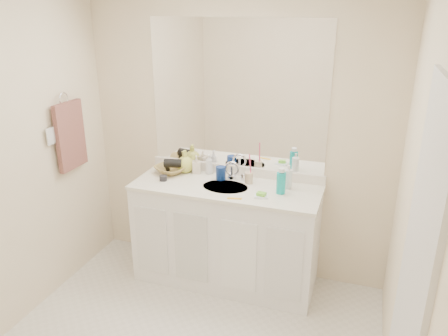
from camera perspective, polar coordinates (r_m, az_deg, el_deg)
wall_back at (r=3.65m, az=1.65°, el=3.90°), size 2.60×0.02×2.40m
wall_right at (r=2.31m, az=23.57°, el=-8.22°), size 0.02×2.60×2.40m
vanity_cabinet at (r=3.72m, az=0.25°, el=-8.80°), size 1.50×0.55×0.85m
countertop at (r=3.52m, az=0.26°, el=-2.55°), size 1.52×0.57×0.03m
backsplash at (r=3.73m, az=1.54°, el=-0.29°), size 1.52×0.03×0.08m
sink_basin at (r=3.50m, az=0.16°, el=-2.63°), size 0.37×0.37×0.02m
faucet at (r=3.64m, az=1.07°, el=-0.60°), size 0.02×0.02×0.11m
mirror at (r=3.56m, az=1.68°, el=9.43°), size 1.48×0.01×1.20m
blue_mug at (r=3.62m, az=-0.42°, el=-0.66°), size 0.08×0.08×0.11m
tan_cup at (r=3.56m, az=3.26°, el=-1.29°), size 0.09×0.09×0.09m
toothbrush at (r=3.52m, az=3.45°, el=0.27°), size 0.02×0.04×0.21m
mouthwash_bottle at (r=3.37m, az=7.46°, el=-1.96°), size 0.07×0.07×0.17m
clear_pump_bottle at (r=3.48m, az=8.41°, el=-1.44°), size 0.07×0.07×0.16m
soap_dish at (r=3.32m, az=4.89°, el=-3.69°), size 0.12×0.10×0.01m
green_soap at (r=3.32m, az=4.90°, el=-3.41°), size 0.07×0.06×0.02m
orange_comb at (r=3.28m, az=1.37°, el=-3.99°), size 0.11×0.05×0.00m
dark_jar at (r=3.64m, az=-7.94°, el=-1.31°), size 0.07×0.07×0.04m
soap_bottle_white at (r=3.74m, az=-1.95°, el=0.52°), size 0.08×0.08×0.17m
soap_bottle_cream at (r=3.76m, az=-3.62°, el=0.48°), size 0.09×0.09×0.16m
soap_bottle_yellow at (r=3.79m, az=-5.10°, el=0.88°), size 0.18×0.18×0.19m
wicker_basket at (r=3.80m, az=-6.90°, el=-0.16°), size 0.34×0.34×0.06m
hair_dryer at (r=3.77m, az=-6.67°, el=0.62°), size 0.16×0.11×0.08m
towel_ring at (r=3.71m, az=-20.22°, el=8.47°), size 0.01×0.11×0.11m
hand_towel at (r=3.76m, az=-19.42°, el=4.00°), size 0.04×0.32×0.55m
switch_plate at (r=3.61m, az=-21.70°, el=3.89°), size 0.01×0.08×0.13m
door at (r=2.16m, az=22.95°, el=-16.58°), size 0.02×0.82×2.00m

